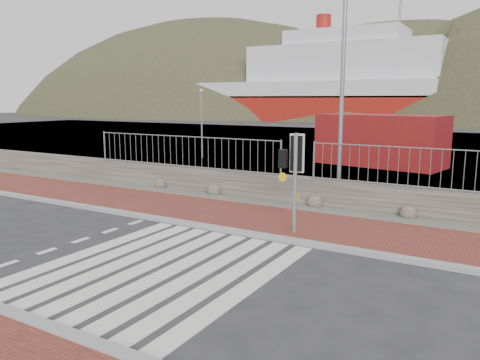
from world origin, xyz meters
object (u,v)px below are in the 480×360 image
Objects in this scene: streetlight at (347,64)px; shipping_container at (380,140)px; traffic_signal_far at (294,162)px; ferry at (307,88)px.

streetlight is 1.27× the size of shipping_container.
shipping_container is at bearing 114.74° from streetlight.
shipping_container is at bearing -92.33° from traffic_signal_far.
ferry is 69.45m from traffic_signal_far.
ferry is at bearing -75.55° from traffic_signal_far.
streetlight is 10.57m from shipping_container.
ferry is at bearing 131.32° from streetlight.
shipping_container is at bearing -63.61° from ferry.
streetlight reaches higher than traffic_signal_far.
ferry is 65.23m from streetlight.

